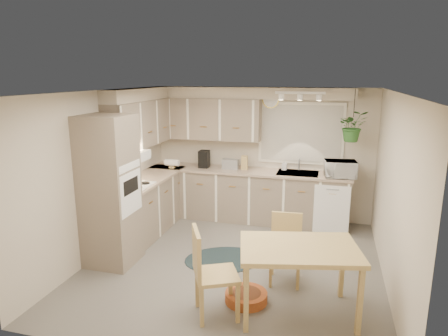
{
  "coord_description": "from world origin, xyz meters",
  "views": [
    {
      "loc": [
        1.23,
        -5.05,
        2.62
      ],
      "look_at": [
        -0.29,
        0.55,
        1.25
      ],
      "focal_mm": 32.0,
      "sensor_mm": 36.0,
      "label": 1
    }
  ],
  "objects_px": {
    "pet_bed": "(246,297)",
    "chair_left": "(217,273)",
    "microwave": "(340,167)",
    "braided_rug": "(224,259)",
    "chair_back": "(285,250)",
    "dining_table": "(298,280)"
  },
  "relations": [
    {
      "from": "chair_back",
      "to": "braided_rug",
      "type": "height_order",
      "value": "chair_back"
    },
    {
      "from": "chair_left",
      "to": "pet_bed",
      "type": "height_order",
      "value": "chair_left"
    },
    {
      "from": "dining_table",
      "to": "chair_back",
      "type": "height_order",
      "value": "chair_back"
    },
    {
      "from": "chair_left",
      "to": "pet_bed",
      "type": "distance_m",
      "value": 0.62
    },
    {
      "from": "pet_bed",
      "to": "chair_left",
      "type": "bearing_deg",
      "value": -128.11
    },
    {
      "from": "chair_left",
      "to": "microwave",
      "type": "xyz_separation_m",
      "value": [
        1.3,
        2.93,
        0.6
      ]
    },
    {
      "from": "chair_back",
      "to": "microwave",
      "type": "bearing_deg",
      "value": -112.31
    },
    {
      "from": "chair_back",
      "to": "microwave",
      "type": "height_order",
      "value": "microwave"
    },
    {
      "from": "chair_left",
      "to": "chair_back",
      "type": "bearing_deg",
      "value": 118.75
    },
    {
      "from": "braided_rug",
      "to": "chair_back",
      "type": "bearing_deg",
      "value": -23.36
    },
    {
      "from": "braided_rug",
      "to": "dining_table",
      "type": "bearing_deg",
      "value": -42.73
    },
    {
      "from": "dining_table",
      "to": "chair_left",
      "type": "bearing_deg",
      "value": -162.89
    },
    {
      "from": "chair_left",
      "to": "microwave",
      "type": "distance_m",
      "value": 3.26
    },
    {
      "from": "dining_table",
      "to": "braided_rug",
      "type": "bearing_deg",
      "value": 137.27
    },
    {
      "from": "braided_rug",
      "to": "chair_left",
      "type": "bearing_deg",
      "value": -78.01
    },
    {
      "from": "chair_back",
      "to": "pet_bed",
      "type": "xyz_separation_m",
      "value": [
        -0.38,
        -0.58,
        -0.38
      ]
    },
    {
      "from": "pet_bed",
      "to": "microwave",
      "type": "bearing_deg",
      "value": 68.31
    },
    {
      "from": "dining_table",
      "to": "braided_rug",
      "type": "height_order",
      "value": "dining_table"
    },
    {
      "from": "chair_left",
      "to": "braided_rug",
      "type": "distance_m",
      "value": 1.44
    },
    {
      "from": "dining_table",
      "to": "pet_bed",
      "type": "distance_m",
      "value": 0.69
    },
    {
      "from": "chair_left",
      "to": "chair_back",
      "type": "xyz_separation_m",
      "value": [
        0.64,
        0.92,
        -0.07
      ]
    },
    {
      "from": "pet_bed",
      "to": "microwave",
      "type": "height_order",
      "value": "microwave"
    }
  ]
}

